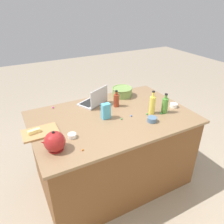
% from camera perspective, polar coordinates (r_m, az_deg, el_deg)
% --- Properties ---
extents(ground_plane, '(12.00, 12.00, 0.00)m').
position_cam_1_polar(ground_plane, '(2.87, 0.00, -16.88)').
color(ground_plane, gray).
extents(island_counter, '(1.72, 1.14, 0.90)m').
position_cam_1_polar(island_counter, '(2.57, 0.00, -9.81)').
color(island_counter, brown).
rests_on(island_counter, ground).
extents(laptop, '(0.38, 0.34, 0.22)m').
position_cam_1_polar(laptop, '(2.57, -4.71, 3.04)').
color(laptop, '#B7B7BC').
rests_on(laptop, island_counter).
extents(mixing_bowl_large, '(0.26, 0.26, 0.11)m').
position_cam_1_polar(mixing_bowl_large, '(2.78, 2.72, 5.46)').
color(mixing_bowl_large, '#72934C').
rests_on(mixing_bowl_large, island_counter).
extents(bottle_olive, '(0.07, 0.07, 0.23)m').
position_cam_1_polar(bottle_olive, '(2.42, 13.93, 1.80)').
color(bottle_olive, '#4C8C38').
rests_on(bottle_olive, island_counter).
extents(bottle_oil, '(0.07, 0.07, 0.27)m').
position_cam_1_polar(bottle_oil, '(2.37, 10.70, 1.96)').
color(bottle_oil, '#DBC64C').
rests_on(bottle_oil, island_counter).
extents(bottle_soy, '(0.07, 0.07, 0.20)m').
position_cam_1_polar(bottle_soy, '(2.49, 1.16, 3.20)').
color(bottle_soy, maroon).
rests_on(bottle_soy, island_counter).
extents(kettle, '(0.21, 0.18, 0.20)m').
position_cam_1_polar(kettle, '(1.86, -15.07, -7.71)').
color(kettle, maroon).
rests_on(kettle, island_counter).
extents(cutting_board, '(0.33, 0.22, 0.02)m').
position_cam_1_polar(cutting_board, '(2.15, -18.56, -5.17)').
color(cutting_board, '#AD7F4C').
rests_on(cutting_board, island_counter).
extents(butter_stick_left, '(0.11, 0.05, 0.04)m').
position_cam_1_polar(butter_stick_left, '(2.13, -20.10, -4.90)').
color(butter_stick_left, '#F4E58C').
rests_on(butter_stick_left, cutting_board).
extents(ramekin_small, '(0.08, 0.08, 0.04)m').
position_cam_1_polar(ramekin_small, '(2.01, -10.60, -6.22)').
color(ramekin_small, white).
rests_on(ramekin_small, island_counter).
extents(ramekin_medium, '(0.09, 0.09, 0.04)m').
position_cam_1_polar(ramekin_medium, '(2.60, 16.13, 1.73)').
color(ramekin_medium, white).
rests_on(ramekin_medium, island_counter).
extents(ramekin_wide, '(0.10, 0.10, 0.05)m').
position_cam_1_polar(ramekin_wide, '(2.25, 10.63, -1.95)').
color(ramekin_wide, slate).
rests_on(ramekin_wide, island_counter).
extents(candy_bag, '(0.09, 0.06, 0.17)m').
position_cam_1_polar(candy_bag, '(2.24, -1.65, 0.26)').
color(candy_bag, '#4CA5CC').
rests_on(candy_bag, island_counter).
extents(candy_0, '(0.02, 0.02, 0.02)m').
position_cam_1_polar(candy_0, '(2.57, -15.46, 1.17)').
color(candy_0, '#CC3399').
rests_on(candy_0, island_counter).
extents(candy_1, '(0.02, 0.02, 0.02)m').
position_cam_1_polar(candy_1, '(2.32, 5.19, -1.03)').
color(candy_1, blue).
rests_on(candy_1, island_counter).
extents(candy_2, '(0.02, 0.02, 0.02)m').
position_cam_1_polar(candy_2, '(2.37, 9.39, -0.53)').
color(candy_2, green).
rests_on(candy_2, island_counter).
extents(candy_3, '(0.02, 0.02, 0.02)m').
position_cam_1_polar(candy_3, '(2.26, 2.62, -1.84)').
color(candy_3, green).
rests_on(candy_3, island_counter).
extents(candy_4, '(0.02, 0.02, 0.02)m').
position_cam_1_polar(candy_4, '(2.58, 14.00, 1.45)').
color(candy_4, green).
rests_on(candy_4, island_counter).
extents(candy_5, '(0.02, 0.02, 0.02)m').
position_cam_1_polar(candy_5, '(1.84, -7.90, -9.98)').
color(candy_5, orange).
rests_on(candy_5, island_counter).
extents(candy_6, '(0.02, 0.02, 0.02)m').
position_cam_1_polar(candy_6, '(1.98, -15.84, -7.87)').
color(candy_6, blue).
rests_on(candy_6, island_counter).
extents(candy_7, '(0.02, 0.02, 0.02)m').
position_cam_1_polar(candy_7, '(2.41, 13.05, -0.39)').
color(candy_7, green).
rests_on(candy_7, island_counter).
extents(candy_8, '(0.02, 0.02, 0.02)m').
position_cam_1_polar(candy_8, '(2.69, -6.13, 3.34)').
color(candy_8, red).
rests_on(candy_8, island_counter).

